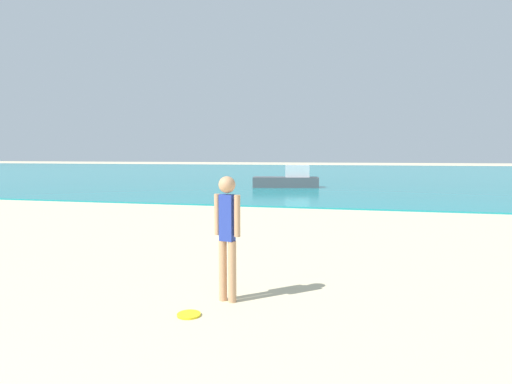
{
  "coord_description": "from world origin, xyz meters",
  "views": [
    {
      "loc": [
        2.33,
        0.76,
        1.93
      ],
      "look_at": [
        0.22,
        9.8,
        1.1
      ],
      "focal_mm": 29.49,
      "sensor_mm": 36.0,
      "label": 1
    }
  ],
  "objects": [
    {
      "name": "person_standing",
      "position": [
        0.74,
        5.92,
        0.94
      ],
      "size": [
        0.37,
        0.22,
        1.65
      ],
      "rotation": [
        0.0,
        0.0,
        6.04
      ],
      "color": "tan",
      "rests_on": "ground"
    },
    {
      "name": "frisbee",
      "position": [
        0.43,
        5.33,
        0.01
      ],
      "size": [
        0.28,
        0.28,
        0.03
      ],
      "primitive_type": "cylinder",
      "color": "yellow",
      "rests_on": "ground"
    },
    {
      "name": "boat_near",
      "position": [
        -1.29,
        24.35,
        0.49
      ],
      "size": [
        3.83,
        1.8,
        1.25
      ],
      "rotation": [
        0.0,
        0.0,
        3.32
      ],
      "color": "#4C4C51",
      "rests_on": "water"
    },
    {
      "name": "water",
      "position": [
        0.0,
        45.62,
        0.03
      ],
      "size": [
        160.0,
        60.0,
        0.06
      ],
      "primitive_type": "cube",
      "color": "teal",
      "rests_on": "ground"
    }
  ]
}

